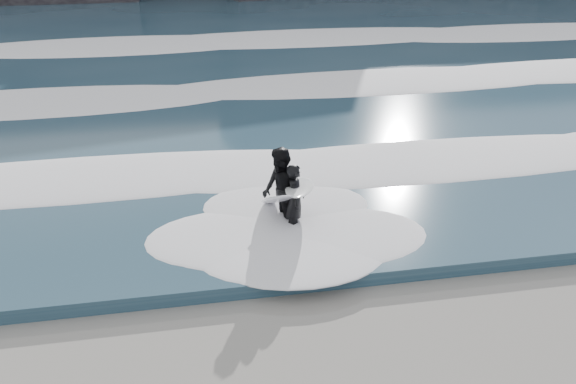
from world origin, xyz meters
name	(u,v)px	position (x,y,z in m)	size (l,w,h in m)	color
sea	(191,32)	(0.00, 29.00, 0.15)	(90.00, 52.00, 0.30)	#254152
foam_near	(228,161)	(0.00, 9.00, 0.40)	(60.00, 3.20, 0.20)	white
foam_mid	(208,91)	(0.00, 16.00, 0.42)	(60.00, 4.00, 0.24)	white
foam_far	(195,41)	(0.00, 25.00, 0.45)	(60.00, 4.80, 0.30)	white
surfer_left	(290,200)	(1.00, 5.39, 0.84)	(0.99, 2.09, 1.66)	black
surfer_right	(283,191)	(0.87, 5.55, 0.99)	(1.46, 2.28, 1.97)	black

